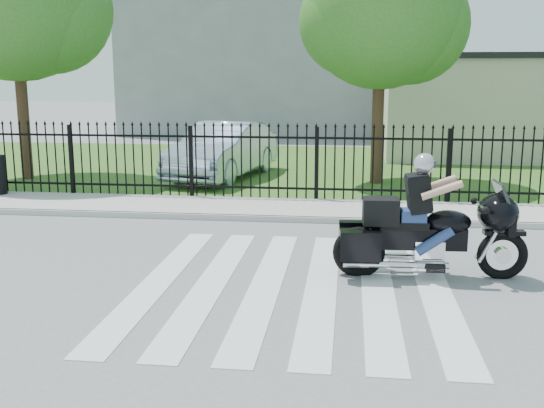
# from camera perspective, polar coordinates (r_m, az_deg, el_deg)

# --- Properties ---
(ground) EXTENTS (120.00, 120.00, 0.00)m
(ground) POSITION_cam_1_polar(r_m,az_deg,el_deg) (9.27, 1.96, -7.31)
(ground) COLOR slate
(ground) RESTS_ON ground
(crosswalk) EXTENTS (5.00, 5.50, 0.01)m
(crosswalk) POSITION_cam_1_polar(r_m,az_deg,el_deg) (9.27, 1.96, -7.27)
(crosswalk) COLOR silver
(crosswalk) RESTS_ON ground
(sidewalk) EXTENTS (40.00, 2.00, 0.12)m
(sidewalk) POSITION_cam_1_polar(r_m,az_deg,el_deg) (14.07, 3.76, -0.51)
(sidewalk) COLOR #ADAAA3
(sidewalk) RESTS_ON ground
(curb) EXTENTS (40.00, 0.12, 0.12)m
(curb) POSITION_cam_1_polar(r_m,az_deg,el_deg) (13.09, 3.50, -1.42)
(curb) COLOR #ADAAA3
(curb) RESTS_ON ground
(grass_strip) EXTENTS (40.00, 12.00, 0.02)m
(grass_strip) POSITION_cam_1_polar(r_m,az_deg,el_deg) (20.97, 4.86, 3.33)
(grass_strip) COLOR #365F20
(grass_strip) RESTS_ON ground
(iron_fence) EXTENTS (26.00, 0.04, 1.80)m
(iron_fence) POSITION_cam_1_polar(r_m,az_deg,el_deg) (14.91, 4.02, 3.46)
(iron_fence) COLOR black
(iron_fence) RESTS_ON ground
(tree_mid) EXTENTS (4.20, 4.20, 6.78)m
(tree_mid) POSITION_cam_1_polar(r_m,az_deg,el_deg) (17.83, 9.77, 16.77)
(tree_mid) COLOR #382316
(tree_mid) RESTS_ON ground
(building_low) EXTENTS (10.00, 6.00, 3.50)m
(building_low) POSITION_cam_1_polar(r_m,az_deg,el_deg) (25.55, 21.34, 7.98)
(building_low) COLOR beige
(building_low) RESTS_ON ground
(building_low_roof) EXTENTS (10.20, 6.20, 0.20)m
(building_low_roof) POSITION_cam_1_polar(r_m,az_deg,el_deg) (25.52, 21.65, 12.12)
(building_low_roof) COLOR black
(building_low_roof) RESTS_ON building_low
(building_tall) EXTENTS (15.00, 10.00, 12.00)m
(building_tall) POSITION_cam_1_polar(r_m,az_deg,el_deg) (35.07, 0.85, 16.47)
(building_tall) COLOR #93959B
(building_tall) RESTS_ON ground
(motorcycle_rider) EXTENTS (2.89, 0.93, 1.91)m
(motorcycle_rider) POSITION_cam_1_polar(r_m,az_deg,el_deg) (9.72, 13.58, -1.93)
(motorcycle_rider) COLOR black
(motorcycle_rider) RESTS_ON ground
(parked_car) EXTENTS (2.68, 5.14, 1.61)m
(parked_car) POSITION_cam_1_polar(r_m,az_deg,el_deg) (18.59, -4.40, 4.82)
(parked_car) COLOR #ABBBD7
(parked_car) RESTS_ON grass_strip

